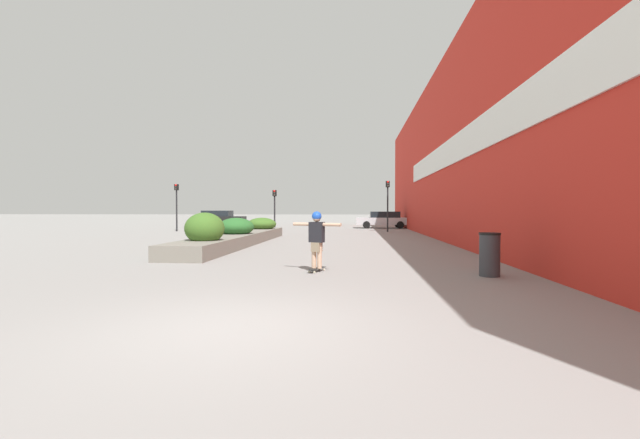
{
  "coord_description": "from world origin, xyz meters",
  "views": [
    {
      "loc": [
        1.62,
        -5.54,
        1.57
      ],
      "look_at": [
        0.38,
        9.4,
        1.24
      ],
      "focal_mm": 24.0,
      "sensor_mm": 36.0,
      "label": 1
    }
  ],
  "objects_px": {
    "skateboarder": "(317,234)",
    "traffic_light_far_left": "(176,199)",
    "car_center_right": "(219,218)",
    "traffic_light_right": "(388,197)",
    "skateboard": "(317,269)",
    "car_leftmost": "(458,219)",
    "car_center_left": "(383,219)",
    "traffic_light_left": "(275,203)",
    "trash_bin": "(490,254)"
  },
  "relations": [
    {
      "from": "skateboard",
      "to": "skateboarder",
      "type": "relative_size",
      "value": 0.53
    },
    {
      "from": "car_center_left",
      "to": "traffic_light_left",
      "type": "relative_size",
      "value": 1.51
    },
    {
      "from": "skateboarder",
      "to": "car_center_right",
      "type": "relative_size",
      "value": 0.32
    },
    {
      "from": "traffic_light_far_left",
      "to": "car_center_right",
      "type": "bearing_deg",
      "value": 84.67
    },
    {
      "from": "trash_bin",
      "to": "traffic_light_left",
      "type": "relative_size",
      "value": 0.34
    },
    {
      "from": "skateboarder",
      "to": "traffic_light_left",
      "type": "bearing_deg",
      "value": 125.88
    },
    {
      "from": "car_center_right",
      "to": "traffic_light_right",
      "type": "height_order",
      "value": "traffic_light_right"
    },
    {
      "from": "skateboarder",
      "to": "car_center_right",
      "type": "height_order",
      "value": "skateboarder"
    },
    {
      "from": "skateboard",
      "to": "traffic_light_far_left",
      "type": "distance_m",
      "value": 23.55
    },
    {
      "from": "trash_bin",
      "to": "car_leftmost",
      "type": "relative_size",
      "value": 0.27
    },
    {
      "from": "skateboard",
      "to": "car_center_left",
      "type": "height_order",
      "value": "car_center_left"
    },
    {
      "from": "skateboard",
      "to": "car_center_right",
      "type": "relative_size",
      "value": 0.17
    },
    {
      "from": "skateboarder",
      "to": "traffic_light_far_left",
      "type": "relative_size",
      "value": 0.41
    },
    {
      "from": "traffic_light_right",
      "to": "traffic_light_far_left",
      "type": "bearing_deg",
      "value": -178.95
    },
    {
      "from": "car_center_left",
      "to": "car_center_right",
      "type": "relative_size",
      "value": 1.0
    },
    {
      "from": "traffic_light_left",
      "to": "car_center_right",
      "type": "bearing_deg",
      "value": 132.18
    },
    {
      "from": "traffic_light_left",
      "to": "car_leftmost",
      "type": "bearing_deg",
      "value": 24.71
    },
    {
      "from": "trash_bin",
      "to": "traffic_light_left",
      "type": "xyz_separation_m",
      "value": [
        -9.14,
        20.79,
        1.59
      ]
    },
    {
      "from": "trash_bin",
      "to": "car_leftmost",
      "type": "height_order",
      "value": "car_leftmost"
    },
    {
      "from": "car_leftmost",
      "to": "car_center_left",
      "type": "relative_size",
      "value": 0.83
    },
    {
      "from": "traffic_light_far_left",
      "to": "skateboard",
      "type": "bearing_deg",
      "value": -58.38
    },
    {
      "from": "skateboard",
      "to": "car_center_right",
      "type": "bearing_deg",
      "value": 134.86
    },
    {
      "from": "skateboard",
      "to": "traffic_light_left",
      "type": "height_order",
      "value": "traffic_light_left"
    },
    {
      "from": "skateboard",
      "to": "traffic_light_far_left",
      "type": "height_order",
      "value": "traffic_light_far_left"
    },
    {
      "from": "car_leftmost",
      "to": "skateboarder",
      "type": "bearing_deg",
      "value": -20.01
    },
    {
      "from": "traffic_light_right",
      "to": "traffic_light_far_left",
      "type": "relative_size",
      "value": 1.05
    },
    {
      "from": "trash_bin",
      "to": "car_center_right",
      "type": "height_order",
      "value": "car_center_right"
    },
    {
      "from": "trash_bin",
      "to": "skateboard",
      "type": "bearing_deg",
      "value": 174.2
    },
    {
      "from": "skateboarder",
      "to": "traffic_light_left",
      "type": "xyz_separation_m",
      "value": [
        -4.98,
        20.37,
        1.15
      ]
    },
    {
      "from": "car_leftmost",
      "to": "car_center_right",
      "type": "xyz_separation_m",
      "value": [
        -21.49,
        0.42,
        0.03
      ]
    },
    {
      "from": "trash_bin",
      "to": "traffic_light_far_left",
      "type": "height_order",
      "value": "traffic_light_far_left"
    },
    {
      "from": "car_center_right",
      "to": "traffic_light_left",
      "type": "relative_size",
      "value": 1.51
    },
    {
      "from": "traffic_light_right",
      "to": "skateboard",
      "type": "bearing_deg",
      "value": -99.27
    },
    {
      "from": "skateboarder",
      "to": "traffic_light_left",
      "type": "height_order",
      "value": "traffic_light_left"
    },
    {
      "from": "car_leftmost",
      "to": "car_center_right",
      "type": "distance_m",
      "value": 21.49
    },
    {
      "from": "car_center_left",
      "to": "traffic_light_left",
      "type": "distance_m",
      "value": 10.7
    },
    {
      "from": "skateboard",
      "to": "trash_bin",
      "type": "height_order",
      "value": "trash_bin"
    },
    {
      "from": "trash_bin",
      "to": "car_leftmost",
      "type": "xyz_separation_m",
      "value": [
        5.75,
        27.64,
        0.26
      ]
    },
    {
      "from": "skateboarder",
      "to": "car_center_right",
      "type": "bearing_deg",
      "value": 134.86
    },
    {
      "from": "traffic_light_left",
      "to": "car_center_left",
      "type": "bearing_deg",
      "value": 37.71
    },
    {
      "from": "car_center_left",
      "to": "car_center_right",
      "type": "xyz_separation_m",
      "value": [
        -14.99,
        0.78,
        0.04
      ]
    },
    {
      "from": "car_leftmost",
      "to": "car_center_left",
      "type": "bearing_deg",
      "value": -86.82
    },
    {
      "from": "skateboard",
      "to": "skateboarder",
      "type": "distance_m",
      "value": 0.9
    },
    {
      "from": "car_center_right",
      "to": "traffic_light_right",
      "type": "relative_size",
      "value": 1.25
    },
    {
      "from": "skateboarder",
      "to": "traffic_light_far_left",
      "type": "distance_m",
      "value": 23.48
    },
    {
      "from": "car_center_left",
      "to": "traffic_light_far_left",
      "type": "relative_size",
      "value": 1.32
    },
    {
      "from": "traffic_light_left",
      "to": "traffic_light_far_left",
      "type": "xyz_separation_m",
      "value": [
        -7.31,
        -0.41,
        0.27
      ]
    },
    {
      "from": "car_center_left",
      "to": "traffic_light_far_left",
      "type": "distance_m",
      "value": 17.23
    },
    {
      "from": "skateboard",
      "to": "traffic_light_left",
      "type": "xyz_separation_m",
      "value": [
        -4.98,
        20.37,
        2.05
      ]
    },
    {
      "from": "car_center_left",
      "to": "car_center_right",
      "type": "height_order",
      "value": "car_center_right"
    }
  ]
}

